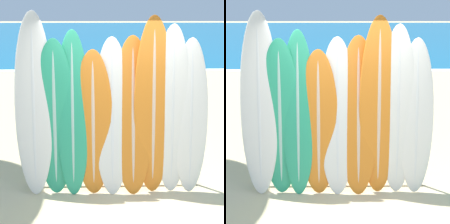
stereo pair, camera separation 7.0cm
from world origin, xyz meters
The scene contains 15 objects.
ground_plane centered at (0.00, 0.00, 0.00)m, with size 160.00×160.00×0.00m, color #CCB789.
ocean_water centered at (0.00, 39.61, 0.00)m, with size 120.00×60.00×0.01m.
surfboard_rack centered at (-0.20, 0.40, 0.51)m, with size 2.65×0.04×0.94m.
surfboard_slot_0 centered at (-1.36, 0.45, 1.33)m, with size 0.57×0.66×2.65m.
surfboard_slot_1 centered at (-1.06, 0.41, 1.13)m, with size 0.59×0.48×2.27m.
surfboard_slot_2 centered at (-0.79, 0.43, 1.19)m, with size 0.50×0.66×2.39m.
surfboard_slot_3 centered at (-0.49, 0.39, 1.06)m, with size 0.58×0.52×2.11m.
surfboard_slot_4 centered at (-0.21, 0.43, 1.14)m, with size 0.54×0.66×2.28m.
surfboard_slot_5 centered at (0.10, 0.43, 1.15)m, with size 0.59×0.68×2.30m.
surfboard_slot_6 centered at (0.39, 0.42, 1.29)m, with size 0.58×0.53×2.59m.
surfboard_slot_7 centered at (0.67, 0.41, 1.23)m, with size 0.52×0.50×2.47m.
surfboard_slot_8 centered at (0.95, 0.40, 1.14)m, with size 0.51×0.53×2.28m.
person_near_water centered at (0.01, 5.34, 0.87)m, with size 0.27×0.25×1.58m.
person_mid_beach centered at (2.05, 7.12, 0.87)m, with size 0.27×0.25×1.59m.
person_far_left centered at (0.50, 3.58, 0.93)m, with size 0.29×0.27×1.70m.
Camera 2 is at (-0.26, -3.93, 2.63)m, focal length 50.00 mm.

